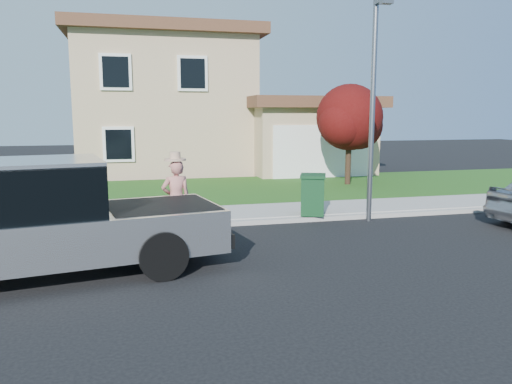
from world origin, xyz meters
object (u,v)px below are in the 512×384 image
woman (176,198)px  ornamental_tree (350,121)px  pickup_truck (43,223)px  street_lamp (374,98)px  trash_bin (313,194)px

woman → ornamental_tree: size_ratio=0.51×
woman → pickup_truck: bearing=34.9°
street_lamp → trash_bin: bearing=158.6°
trash_bin → woman: bearing=-139.6°
ornamental_tree → street_lamp: size_ratio=0.68×
ornamental_tree → trash_bin: bearing=-122.8°
pickup_truck → woman: 3.33m
ornamental_tree → trash_bin: ornamental_tree is taller
woman → street_lamp: bearing=-178.8°
street_lamp → ornamental_tree: bearing=71.5°
pickup_truck → woman: bearing=31.0°
pickup_truck → ornamental_tree: bearing=32.4°
trash_bin → street_lamp: street_lamp is taller
pickup_truck → street_lamp: size_ratio=1.15×
pickup_truck → street_lamp: bearing=10.3°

